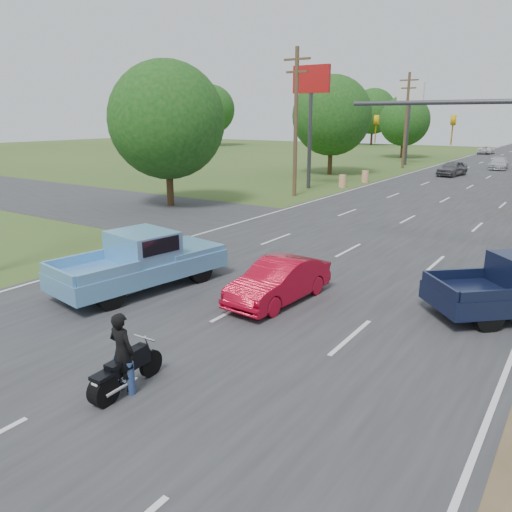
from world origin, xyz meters
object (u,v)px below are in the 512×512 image
Objects in this scene: distant_car_grey at (452,168)px; blue_pickup at (144,259)px; distant_car_silver at (499,163)px; red_convertible at (279,281)px; motorcycle at (122,374)px; distant_car_white at (486,150)px; rider at (122,356)px.

blue_pickup is at bearing -81.47° from distant_car_grey.
distant_car_silver is at bearing 83.39° from distant_car_grey.
blue_pickup is 48.74m from distant_car_silver.
distant_car_silver is (-1.19, 47.30, -0.03)m from red_convertible.
motorcycle is 53.60m from distant_car_silver.
red_convertible is 0.92× the size of distant_car_silver.
distant_car_grey is (-3.96, 44.29, 0.28)m from motorcycle.
distant_car_silver reaches higher than distant_car_white.
red_convertible is 0.95× the size of distant_car_grey.
red_convertible reaches higher than distant_car_white.
red_convertible is 38.20m from distant_car_grey.
rider reaches higher than distant_car_white.
motorcycle is 1.18× the size of rider.
red_convertible is at bearing -91.29° from rider.
distant_car_grey is 0.97× the size of distant_car_silver.
motorcycle is 0.46× the size of distant_car_white.
distant_car_white is at bearing 99.19° from red_convertible.
distant_car_white is (-6.73, 77.46, -0.23)m from rider.
rider is 53.57m from distant_car_silver.
blue_pickup is (-4.49, 4.92, 0.13)m from rider.
rider is 0.39× the size of distant_car_grey.
red_convertible is 2.04× the size of motorcycle.
rider is at bearing -85.10° from red_convertible.
distant_car_grey is at bearing 99.65° from red_convertible.
blue_pickup is at bearing -49.92° from rider.
red_convertible reaches higher than distant_car_silver.
blue_pickup reaches higher than distant_car_silver.
rider is at bearing -75.59° from distant_car_grey.
distant_car_silver is 24.52m from distant_car_white.
motorcycle is at bearing -85.09° from red_convertible.
blue_pickup is 1.41× the size of distant_car_white.
rider is at bearing 96.57° from distant_car_white.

